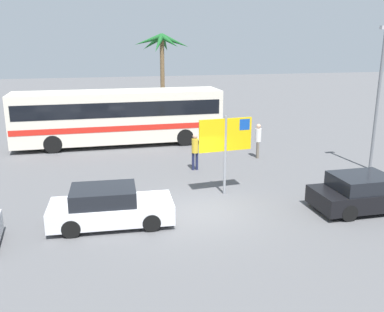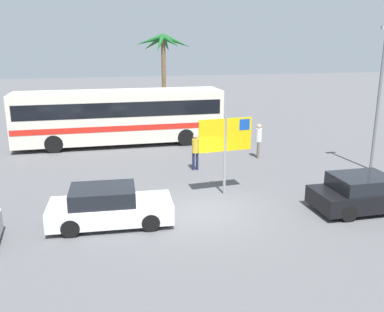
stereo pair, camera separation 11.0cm
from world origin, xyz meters
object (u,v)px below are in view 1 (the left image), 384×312
pedestrian_crossing_lot (258,138)px  ferry_sign (227,138)px  car_white (109,207)px  car_black (365,193)px  bus_front_coach (119,115)px  pedestrian_near_sign (195,149)px

pedestrian_crossing_lot → ferry_sign: bearing=70.1°
ferry_sign → car_white: bearing=-162.9°
ferry_sign → pedestrian_crossing_lot: 5.97m
car_black → car_white: bearing=174.9°
bus_front_coach → car_white: bearing=-95.7°
ferry_sign → car_white: (-4.70, -1.94, -1.69)m
ferry_sign → car_white: ferry_sign is taller
bus_front_coach → car_white: (-1.14, -11.50, -1.15)m
car_black → pedestrian_near_sign: (-4.87, 6.21, 0.41)m
car_black → pedestrian_near_sign: bearing=127.9°
car_black → ferry_sign: bearing=148.2°
bus_front_coach → pedestrian_near_sign: 6.89m
bus_front_coach → ferry_sign: (3.56, -9.55, 0.54)m
ferry_sign → car_white: size_ratio=0.77×
car_white → pedestrian_crossing_lot: size_ratio=2.29×
car_white → ferry_sign: bearing=25.5°
car_white → pedestrian_crossing_lot: (8.02, 6.75, 0.45)m
car_white → pedestrian_near_sign: bearing=54.7°
ferry_sign → pedestrian_near_sign: (-0.42, 3.47, -1.28)m
ferry_sign → car_black: (4.45, -2.74, -1.69)m
car_black → pedestrian_crossing_lot: bearing=98.4°
car_white → pedestrian_near_sign: (4.28, 5.41, 0.41)m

